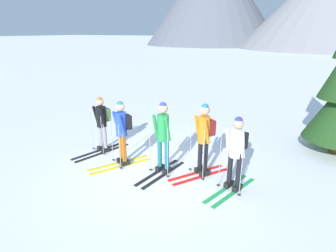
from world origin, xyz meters
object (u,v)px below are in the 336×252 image
skier_in_white (236,150)px  skier_in_blue (122,130)px  skier_in_orange (204,135)px  skier_in_black (102,122)px  skier_in_green (163,135)px

skier_in_white → skier_in_blue: bearing=-177.5°
skier_in_orange → skier_in_black: bearing=-179.8°
skier_in_orange → skier_in_white: (0.85, -0.32, -0.07)m
skier_in_black → skier_in_white: size_ratio=1.04×
skier_in_black → skier_in_blue: skier_in_blue is taller
skier_in_green → skier_in_white: (1.76, 0.05, -0.05)m
skier_in_black → skier_in_blue: (1.02, -0.43, 0.07)m
skier_in_black → skier_in_orange: size_ratio=0.99×
skier_in_orange → skier_in_white: 0.91m
skier_in_black → skier_in_orange: bearing=0.2°
skier_in_blue → skier_in_orange: (2.06, 0.44, 0.06)m
skier_in_black → skier_in_green: skier_in_green is taller
skier_in_black → skier_in_white: skier_in_white is taller
skier_in_black → skier_in_white: (3.93, -0.30, 0.05)m
skier_in_blue → skier_in_orange: size_ratio=0.96×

